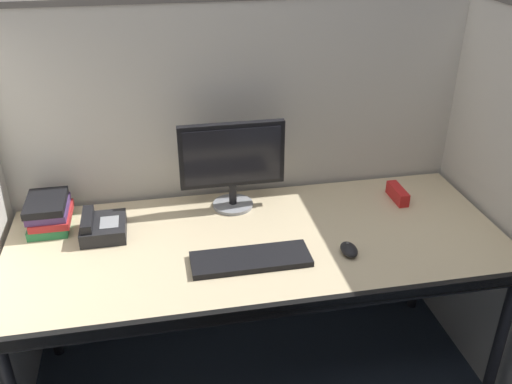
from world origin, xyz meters
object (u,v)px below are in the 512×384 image
object	(u,v)px
keyboard_main	(251,259)
computer_mouse	(349,250)
book_stack	(49,213)
desk	(259,252)
monitor_center	(232,160)
desk_phone	(102,227)
red_stapler	(398,194)

from	to	relation	value
keyboard_main	computer_mouse	distance (m)	0.36
book_stack	keyboard_main	bearing A→B (deg)	-28.02
keyboard_main	desk	bearing A→B (deg)	66.05
monitor_center	desk_phone	world-z (taller)	monitor_center
red_stapler	book_stack	bearing A→B (deg)	177.75
keyboard_main	red_stapler	world-z (taller)	red_stapler
keyboard_main	computer_mouse	xyz separation A→B (m)	(0.36, -0.02, 0.01)
monitor_center	desk_phone	distance (m)	0.58
book_stack	desk	bearing A→B (deg)	-18.52
red_stapler	keyboard_main	bearing A→B (deg)	-154.69
desk	monitor_center	bearing A→B (deg)	101.02
computer_mouse	book_stack	world-z (taller)	book_stack
desk	keyboard_main	xyz separation A→B (m)	(-0.06, -0.13, 0.06)
book_stack	computer_mouse	bearing A→B (deg)	-20.39
desk	book_stack	distance (m)	0.84
computer_mouse	desk_phone	bearing A→B (deg)	161.12
desk	desk_phone	size ratio (longest dim) A/B	10.00
desk_phone	red_stapler	world-z (taller)	desk_phone
desk	computer_mouse	xyz separation A→B (m)	(0.31, -0.14, 0.07)
monitor_center	desk	bearing A→B (deg)	-78.98
monitor_center	computer_mouse	world-z (taller)	monitor_center
computer_mouse	red_stapler	distance (m)	0.49
computer_mouse	red_stapler	bearing A→B (deg)	45.72
desk	monitor_center	world-z (taller)	monitor_center
desk_phone	red_stapler	size ratio (longest dim) A/B	1.27
red_stapler	desk_phone	bearing A→B (deg)	-177.89
red_stapler	desk	bearing A→B (deg)	-162.26
book_stack	desk_phone	size ratio (longest dim) A/B	1.15
monitor_center	desk_phone	xyz separation A→B (m)	(-0.53, -0.12, -0.18)
keyboard_main	computer_mouse	world-z (taller)	computer_mouse
computer_mouse	monitor_center	bearing A→B (deg)	130.30
keyboard_main	desk_phone	distance (m)	0.60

